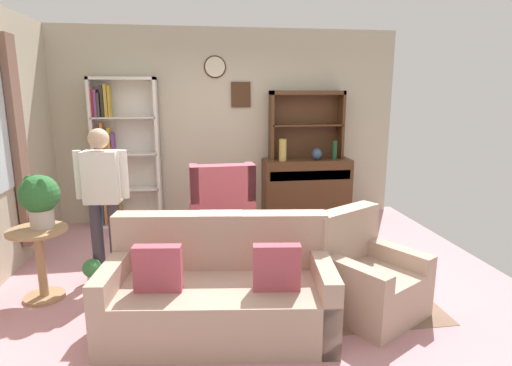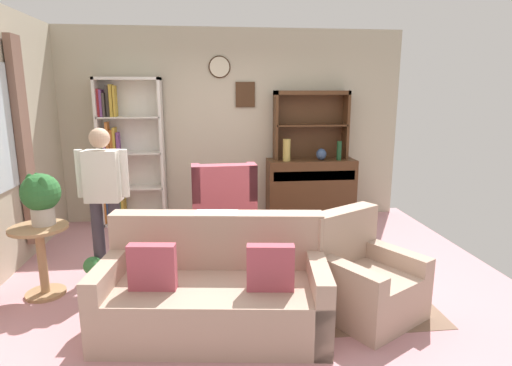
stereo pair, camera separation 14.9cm
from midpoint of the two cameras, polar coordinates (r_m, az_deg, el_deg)
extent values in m
cube|color=#C68C93|center=(4.56, -1.85, -12.45)|extent=(5.40, 4.60, 0.02)
cube|color=#BCB299|center=(6.28, -4.20, 7.73)|extent=(5.00, 0.06, 2.80)
cylinder|color=beige|center=(6.22, -6.33, 15.49)|extent=(0.28, 0.03, 0.28)
torus|color=#382314|center=(6.22, -6.33, 15.49)|extent=(0.31, 0.02, 0.31)
cube|color=#422816|center=(6.23, -2.78, 11.98)|extent=(0.28, 0.03, 0.36)
cube|color=#7F5B4C|center=(5.30, -30.38, 4.67)|extent=(0.08, 0.24, 2.30)
cube|color=#846651|center=(4.32, 1.34, -13.77)|extent=(2.81, 1.90, 0.01)
cube|color=silver|center=(6.28, -21.76, 3.66)|extent=(0.04, 0.30, 2.10)
cube|color=silver|center=(6.14, -13.91, 4.00)|extent=(0.04, 0.30, 2.10)
cube|color=silver|center=(6.13, -18.53, 13.39)|extent=(0.90, 0.30, 0.04)
cube|color=silver|center=(6.42, -17.27, -5.29)|extent=(0.90, 0.30, 0.04)
cube|color=silver|center=(6.33, -17.67, 4.03)|extent=(0.90, 0.01, 2.10)
cube|color=silver|center=(6.28, -17.58, -0.72)|extent=(0.86, 0.30, 0.02)
cube|color=#CC7233|center=(6.41, -20.96, -3.36)|extent=(0.02, 0.23, 0.42)
cube|color=#284C8C|center=(6.40, -20.71, -3.38)|extent=(0.03, 0.18, 0.41)
cube|color=#CC7233|center=(6.40, -20.32, -3.67)|extent=(0.04, 0.20, 0.34)
cube|color=#723F7F|center=(6.38, -19.95, -3.38)|extent=(0.04, 0.15, 0.41)
cube|color=#3F3833|center=(6.39, -19.60, -3.88)|extent=(0.03, 0.19, 0.29)
cube|color=#337247|center=(6.38, -19.23, -3.65)|extent=(0.04, 0.13, 0.34)
cube|color=gold|center=(6.37, -18.80, -3.71)|extent=(0.03, 0.23, 0.33)
cube|color=silver|center=(6.19, -17.88, 3.84)|extent=(0.86, 0.30, 0.02)
cube|color=#284C8C|center=(6.29, -21.23, 1.18)|extent=(0.04, 0.17, 0.44)
cube|color=#3F3833|center=(6.29, -20.76, 0.54)|extent=(0.03, 0.16, 0.29)
cube|color=gold|center=(6.28, -20.42, 0.87)|extent=(0.03, 0.17, 0.37)
cube|color=gray|center=(6.28, -20.11, 0.57)|extent=(0.02, 0.16, 0.30)
cube|color=#B22D33|center=(6.26, -19.82, 1.05)|extent=(0.03, 0.17, 0.40)
cube|color=#CC7233|center=(6.26, -19.44, 0.62)|extent=(0.03, 0.14, 0.30)
cube|color=silver|center=(6.14, -18.19, 8.50)|extent=(0.86, 0.30, 0.02)
cube|color=#337247|center=(6.23, -21.57, 5.23)|extent=(0.04, 0.14, 0.33)
cube|color=#723F7F|center=(6.22, -21.21, 5.19)|extent=(0.03, 0.22, 0.31)
cube|color=#CC7233|center=(6.20, -20.90, 5.75)|extent=(0.04, 0.15, 0.43)
cube|color=#CC7233|center=(6.20, -20.43, 5.26)|extent=(0.04, 0.10, 0.32)
cube|color=gold|center=(6.19, -20.01, 5.45)|extent=(0.03, 0.18, 0.36)
cube|color=#723F7F|center=(6.18, -19.59, 5.15)|extent=(0.04, 0.13, 0.29)
cube|color=#B22D33|center=(6.19, -21.98, 10.10)|extent=(0.04, 0.13, 0.38)
cube|color=#723F7F|center=(6.18, -21.62, 10.08)|extent=(0.03, 0.20, 0.37)
cube|color=#3F3833|center=(6.18, -21.28, 9.89)|extent=(0.03, 0.21, 0.32)
cube|color=#3F3833|center=(6.16, -20.90, 10.38)|extent=(0.04, 0.11, 0.42)
cube|color=gold|center=(6.15, -20.43, 10.49)|extent=(0.04, 0.17, 0.44)
cube|color=gold|center=(6.15, -20.01, 10.44)|extent=(0.03, 0.18, 0.42)
cube|color=#4C2D19|center=(6.34, 6.22, -0.42)|extent=(1.30, 0.45, 0.82)
cube|color=#4C2D19|center=(6.17, 1.11, -5.13)|extent=(0.06, 0.06, 0.10)
cube|color=#4C2D19|center=(6.47, 11.68, -4.55)|extent=(0.06, 0.06, 0.10)
cube|color=#4C2D19|center=(6.50, 0.60, -4.21)|extent=(0.06, 0.06, 0.10)
cube|color=#4C2D19|center=(6.78, 10.68, -3.71)|extent=(0.06, 0.06, 0.10)
cube|color=#3D2414|center=(6.09, 6.78, 1.01)|extent=(1.20, 0.01, 0.14)
cube|color=#4C2D19|center=(6.17, 1.41, 7.86)|extent=(0.04, 0.26, 1.00)
cube|color=#4C2D19|center=(6.43, 10.85, 7.83)|extent=(0.04, 0.26, 1.00)
cube|color=#4C2D19|center=(6.26, 6.33, 12.17)|extent=(1.10, 0.26, 0.06)
cube|color=#4C2D19|center=(6.28, 6.23, 7.87)|extent=(1.06, 0.26, 0.02)
cube|color=#4C2D19|center=(6.40, 5.95, 7.96)|extent=(1.10, 0.01, 1.00)
cylinder|color=tan|center=(6.07, 2.96, 4.53)|extent=(0.11, 0.11, 0.32)
ellipsoid|color=#33476B|center=(6.22, 7.65, 3.94)|extent=(0.15, 0.15, 0.17)
cylinder|color=#194223|center=(6.26, 10.01, 4.43)|extent=(0.07, 0.07, 0.28)
cube|color=tan|center=(3.52, -6.28, -16.48)|extent=(1.89, 1.07, 0.42)
cube|color=tan|center=(3.63, -6.00, -7.75)|extent=(1.81, 0.42, 0.48)
cube|color=tan|center=(3.65, -19.85, -14.53)|extent=(0.25, 0.86, 0.60)
cube|color=tan|center=(3.51, 7.82, -15.00)|extent=(0.25, 0.86, 0.60)
cube|color=#B74C5B|center=(3.31, -14.55, -11.24)|extent=(0.37, 0.14, 0.36)
cube|color=#B74C5B|center=(3.23, 1.51, -11.46)|extent=(0.37, 0.14, 0.36)
cube|color=white|center=(3.56, -6.09, -4.09)|extent=(0.38, 0.22, 0.00)
cube|color=tan|center=(3.88, 14.15, -14.11)|extent=(1.04, 1.05, 0.40)
cube|color=tan|center=(3.88, 10.94, -6.90)|extent=(0.74, 0.54, 0.48)
cube|color=tan|center=(3.63, 11.20, -14.58)|extent=(0.52, 0.74, 0.55)
cube|color=tan|center=(4.08, 16.86, -11.77)|extent=(0.52, 0.74, 0.55)
cube|color=#B74C5B|center=(5.48, -5.60, -5.69)|extent=(0.82, 0.84, 0.42)
cube|color=#B74C5B|center=(5.06, -5.39, -1.06)|extent=(0.79, 0.24, 0.63)
cube|color=#B74C5B|center=(5.12, -1.67, 0.23)|extent=(0.11, 0.28, 0.44)
cube|color=#B74C5B|center=(5.05, -9.30, -0.08)|extent=(0.11, 0.28, 0.44)
cylinder|color=#A87F56|center=(4.34, -28.59, -5.71)|extent=(0.52, 0.52, 0.03)
cylinder|color=#A87F56|center=(4.45, -28.13, -9.92)|extent=(0.08, 0.08, 0.65)
cylinder|color=#A87F56|center=(4.57, -27.73, -13.56)|extent=(0.36, 0.36, 0.03)
cylinder|color=beige|center=(4.36, -28.07, -4.26)|extent=(0.21, 0.21, 0.17)
sphere|color=#2D6B33|center=(4.30, -28.37, -1.34)|extent=(0.35, 0.35, 0.35)
ellipsoid|color=#2D6B33|center=(4.39, -29.48, -0.66)|extent=(0.10, 0.06, 0.25)
ellipsoid|color=#2D6B33|center=(4.18, -28.07, -1.11)|extent=(0.10, 0.06, 0.25)
ellipsoid|color=#2D6B33|center=(4.20, -29.49, -1.18)|extent=(0.10, 0.06, 0.25)
ellipsoid|color=#2D6B33|center=(4.42, -28.72, -0.51)|extent=(0.10, 0.06, 0.25)
cylinder|color=beige|center=(4.67, -22.24, -12.07)|extent=(0.11, 0.11, 0.09)
sphere|color=#387F42|center=(4.63, -22.36, -10.69)|extent=(0.19, 0.19, 0.19)
ellipsoid|color=#387F42|center=(4.56, -22.55, -10.76)|extent=(0.06, 0.03, 0.13)
ellipsoid|color=#387F42|center=(4.59, -21.67, -10.55)|extent=(0.06, 0.03, 0.13)
ellipsoid|color=#387F42|center=(4.66, -21.77, -10.19)|extent=(0.06, 0.03, 0.13)
ellipsoid|color=#387F42|center=(4.58, -21.69, -10.56)|extent=(0.06, 0.03, 0.13)
cylinder|color=#38333D|center=(4.62, -21.67, -7.42)|extent=(0.13, 0.13, 0.82)
cylinder|color=#38333D|center=(4.57, -19.51, -7.48)|extent=(0.13, 0.13, 0.82)
cube|color=silver|center=(4.42, -21.25, 0.76)|extent=(0.36, 0.23, 0.52)
sphere|color=tan|center=(4.37, -21.64, 5.65)|extent=(0.22, 0.22, 0.20)
cylinder|color=silver|center=(4.49, -23.95, 1.04)|extent=(0.09, 0.09, 0.48)
cylinder|color=silver|center=(4.35, -18.52, 1.15)|extent=(0.09, 0.09, 0.48)
cube|color=#4C2D19|center=(4.25, -7.42, -8.42)|extent=(0.80, 0.50, 0.03)
cube|color=#4C2D19|center=(4.14, -12.52, -12.35)|extent=(0.05, 0.05, 0.39)
cube|color=#4C2D19|center=(4.14, -2.04, -12.00)|extent=(0.05, 0.05, 0.39)
cube|color=#4C2D19|center=(4.54, -12.15, -10.04)|extent=(0.05, 0.05, 0.39)
cube|color=#4C2D19|center=(4.55, -2.67, -9.73)|extent=(0.05, 0.05, 0.39)
cube|color=#723F7F|center=(4.19, -5.24, -8.23)|extent=(0.19, 0.14, 0.03)
cube|color=#337247|center=(4.18, -5.50, -7.87)|extent=(0.16, 0.15, 0.03)
cube|color=gray|center=(4.18, -5.30, -7.50)|extent=(0.20, 0.15, 0.03)
camera|label=1|loc=(0.07, -90.96, -0.21)|focal=29.29mm
camera|label=2|loc=(0.07, 89.04, 0.21)|focal=29.29mm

